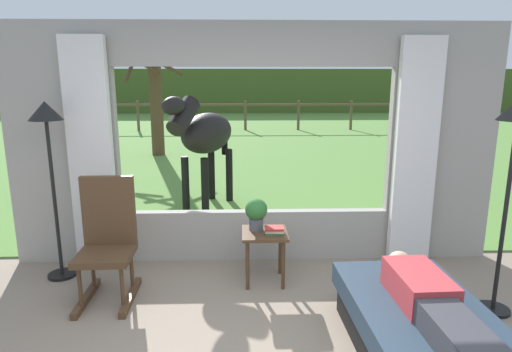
{
  "coord_description": "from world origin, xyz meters",
  "views": [
    {
      "loc": [
        -0.14,
        -2.38,
        2.0
      ],
      "look_at": [
        0.0,
        1.8,
        1.05
      ],
      "focal_mm": 30.8,
      "sensor_mm": 36.0,
      "label": 1
    }
  ],
  "objects_px": {
    "horse": "(205,135)",
    "side_table": "(265,241)",
    "rocking_chair": "(108,240)",
    "book_stack": "(274,230)",
    "pasture_tree": "(154,90)",
    "reclining_person": "(430,301)",
    "floor_lamp_left": "(48,137)",
    "recliner_sofa": "(423,337)",
    "potted_plant": "(256,212)"
  },
  "relations": [
    {
      "from": "reclining_person",
      "to": "side_table",
      "type": "bearing_deg",
      "value": 125.11
    },
    {
      "from": "recliner_sofa",
      "to": "reclining_person",
      "type": "distance_m",
      "value": 0.31
    },
    {
      "from": "potted_plant",
      "to": "floor_lamp_left",
      "type": "distance_m",
      "value": 2.12
    },
    {
      "from": "recliner_sofa",
      "to": "pasture_tree",
      "type": "xyz_separation_m",
      "value": [
        -3.45,
        8.55,
        1.44
      ]
    },
    {
      "from": "side_table",
      "to": "floor_lamp_left",
      "type": "bearing_deg",
      "value": 174.97
    },
    {
      "from": "horse",
      "to": "pasture_tree",
      "type": "bearing_deg",
      "value": -47.93
    },
    {
      "from": "side_table",
      "to": "reclining_person",
      "type": "bearing_deg",
      "value": -52.98
    },
    {
      "from": "potted_plant",
      "to": "rocking_chair",
      "type": "bearing_deg",
      "value": -167.58
    },
    {
      "from": "reclining_person",
      "to": "side_table",
      "type": "height_order",
      "value": "reclining_person"
    },
    {
      "from": "potted_plant",
      "to": "floor_lamp_left",
      "type": "xyz_separation_m",
      "value": [
        -1.99,
        0.12,
        0.73
      ]
    },
    {
      "from": "rocking_chair",
      "to": "book_stack",
      "type": "relative_size",
      "value": 5.96
    },
    {
      "from": "recliner_sofa",
      "to": "book_stack",
      "type": "relative_size",
      "value": 9.21
    },
    {
      "from": "recliner_sofa",
      "to": "potted_plant",
      "type": "xyz_separation_m",
      "value": [
        -1.13,
        1.4,
        0.48
      ]
    },
    {
      "from": "horse",
      "to": "book_stack",
      "type": "bearing_deg",
      "value": 131.8
    },
    {
      "from": "pasture_tree",
      "to": "side_table",
      "type": "bearing_deg",
      "value": -71.57
    },
    {
      "from": "recliner_sofa",
      "to": "side_table",
      "type": "bearing_deg",
      "value": 126.12
    },
    {
      "from": "floor_lamp_left",
      "to": "pasture_tree",
      "type": "bearing_deg",
      "value": 92.72
    },
    {
      "from": "rocking_chair",
      "to": "potted_plant",
      "type": "height_order",
      "value": "rocking_chair"
    },
    {
      "from": "floor_lamp_left",
      "to": "potted_plant",
      "type": "bearing_deg",
      "value": -3.51
    },
    {
      "from": "side_table",
      "to": "book_stack",
      "type": "relative_size",
      "value": 2.77
    },
    {
      "from": "book_stack",
      "to": "pasture_tree",
      "type": "xyz_separation_m",
      "value": [
        -2.5,
        7.27,
        1.11
      ]
    },
    {
      "from": "book_stack",
      "to": "horse",
      "type": "relative_size",
      "value": 0.11
    },
    {
      "from": "recliner_sofa",
      "to": "horse",
      "type": "relative_size",
      "value": 0.97
    },
    {
      "from": "recliner_sofa",
      "to": "potted_plant",
      "type": "distance_m",
      "value": 1.86
    },
    {
      "from": "floor_lamp_left",
      "to": "horse",
      "type": "bearing_deg",
      "value": 60.38
    },
    {
      "from": "recliner_sofa",
      "to": "book_stack",
      "type": "distance_m",
      "value": 1.63
    },
    {
      "from": "reclining_person",
      "to": "side_table",
      "type": "relative_size",
      "value": 2.76
    },
    {
      "from": "rocking_chair",
      "to": "side_table",
      "type": "height_order",
      "value": "rocking_chair"
    },
    {
      "from": "reclining_person",
      "to": "rocking_chair",
      "type": "height_order",
      "value": "rocking_chair"
    },
    {
      "from": "floor_lamp_left",
      "to": "reclining_person",
      "type": "bearing_deg",
      "value": -26.73
    },
    {
      "from": "reclining_person",
      "to": "recliner_sofa",
      "type": "bearing_deg",
      "value": 88.08
    },
    {
      "from": "reclining_person",
      "to": "book_stack",
      "type": "distance_m",
      "value": 1.64
    },
    {
      "from": "potted_plant",
      "to": "side_table",
      "type": "bearing_deg",
      "value": -36.87
    },
    {
      "from": "recliner_sofa",
      "to": "pasture_tree",
      "type": "height_order",
      "value": "pasture_tree"
    },
    {
      "from": "recliner_sofa",
      "to": "potted_plant",
      "type": "bearing_deg",
      "value": 126.96
    },
    {
      "from": "reclining_person",
      "to": "book_stack",
      "type": "height_order",
      "value": "reclining_person"
    },
    {
      "from": "recliner_sofa",
      "to": "rocking_chair",
      "type": "height_order",
      "value": "rocking_chair"
    },
    {
      "from": "pasture_tree",
      "to": "recliner_sofa",
      "type": "bearing_deg",
      "value": -68.02
    },
    {
      "from": "rocking_chair",
      "to": "book_stack",
      "type": "bearing_deg",
      "value": 5.64
    },
    {
      "from": "side_table",
      "to": "pasture_tree",
      "type": "height_order",
      "value": "pasture_tree"
    },
    {
      "from": "recliner_sofa",
      "to": "pasture_tree",
      "type": "distance_m",
      "value": 9.33
    },
    {
      "from": "book_stack",
      "to": "horse",
      "type": "height_order",
      "value": "horse"
    },
    {
      "from": "book_stack",
      "to": "pasture_tree",
      "type": "height_order",
      "value": "pasture_tree"
    },
    {
      "from": "pasture_tree",
      "to": "book_stack",
      "type": "bearing_deg",
      "value": -71.06
    },
    {
      "from": "reclining_person",
      "to": "rocking_chair",
      "type": "distance_m",
      "value": 2.75
    },
    {
      "from": "side_table",
      "to": "floor_lamp_left",
      "type": "relative_size",
      "value": 0.29
    },
    {
      "from": "reclining_person",
      "to": "horse",
      "type": "bearing_deg",
      "value": 113.27
    },
    {
      "from": "reclining_person",
      "to": "side_table",
      "type": "xyz_separation_m",
      "value": [
        -1.05,
        1.39,
        -0.1
      ]
    },
    {
      "from": "potted_plant",
      "to": "horse",
      "type": "distance_m",
      "value": 2.55
    },
    {
      "from": "horse",
      "to": "side_table",
      "type": "bearing_deg",
      "value": 130.31
    }
  ]
}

